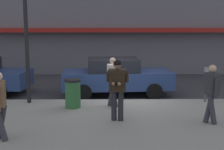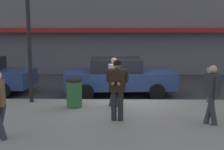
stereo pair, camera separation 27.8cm
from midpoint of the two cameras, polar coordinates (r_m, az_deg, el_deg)
The scene contains 11 objects.
ground_plane at distance 12.06m, azimuth 0.74°, elevation -4.87°, with size 80.00×80.00×0.00m, color #333338.
sidewalk at distance 9.38m, azimuth 7.37°, elevation -8.70°, with size 32.00×5.30×0.14m, color gray.
curb_paint_line at distance 12.17m, azimuth 5.46°, elevation -4.77°, with size 28.00×0.12×0.01m, color silver.
parked_sedan_mid at distance 13.00m, azimuth 0.19°, elevation -0.26°, with size 4.60×2.13×1.54m.
man_texting_on_phone at distance 9.04m, azimuth 0.11°, elevation -1.59°, with size 0.64×0.62×1.81m.
pedestrian_in_light_coat at distance 10.62m, azimuth -0.62°, elevation -0.72°, with size 0.41×0.58×1.70m.
pedestrian_with_bag at distance 9.22m, azimuth 16.86°, elevation -2.69°, with size 0.38×0.72×1.70m.
pedestrian_dark_coat at distance 8.07m, azimuth -20.81°, elevation -4.60°, with size 0.39×0.59×1.70m.
street_lamp_post at distance 11.43m, azimuth -16.21°, elevation 9.87°, with size 0.36×0.36×4.88m.
parking_meter at distance 11.76m, azimuth 16.16°, elevation -0.78°, with size 0.12×0.18×1.27m.
trash_bin at distance 10.69m, azimuth -7.93°, elevation -3.33°, with size 0.55×0.55×0.98m.
Camera 1 is at (-0.44, -11.68, 2.98)m, focal length 50.00 mm.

